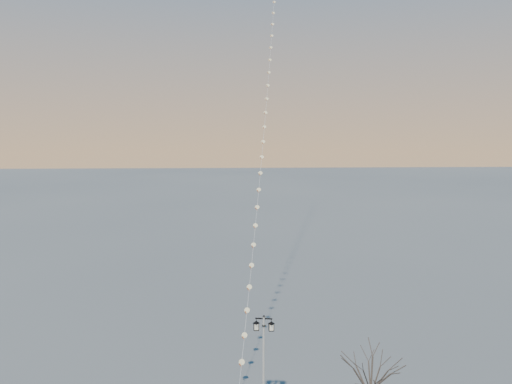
{
  "coord_description": "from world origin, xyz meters",
  "views": [
    {
      "loc": [
        -1.21,
        -23.16,
        14.99
      ],
      "look_at": [
        0.23,
        8.95,
        10.57
      ],
      "focal_mm": 33.75,
      "sensor_mm": 36.0,
      "label": 1
    }
  ],
  "objects": [
    {
      "name": "bare_tree",
      "position": [
        5.39,
        -1.47,
        2.85
      ],
      "size": [
        2.47,
        2.47,
        4.1
      ],
      "rotation": [
        0.0,
        0.0,
        0.43
      ],
      "color": "#40352D",
      "rests_on": "ground"
    },
    {
      "name": "street_lamp",
      "position": [
        0.31,
        1.47,
        2.71
      ],
      "size": [
        1.24,
        0.54,
        4.89
      ],
      "rotation": [
        0.0,
        0.0,
        -0.14
      ],
      "color": "black",
      "rests_on": "ground"
    },
    {
      "name": "kite_train",
      "position": [
        2.36,
        26.33,
        24.03
      ],
      "size": [
        7.42,
        49.2,
        48.2
      ],
      "rotation": [
        0.0,
        0.0,
        -0.1
      ],
      "color": "#351C19",
      "rests_on": "ground"
    }
  ]
}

